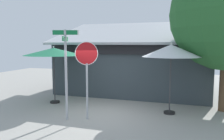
{
  "coord_description": "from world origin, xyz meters",
  "views": [
    {
      "loc": [
        3.11,
        -8.16,
        2.7
      ],
      "look_at": [
        0.11,
        1.2,
        1.6
      ],
      "focal_mm": 36.4,
      "sensor_mm": 36.0,
      "label": 1
    }
  ],
  "objects_px": {
    "stop_sign": "(87,65)",
    "patio_umbrella_ivory_center": "(171,51)",
    "street_sign_post": "(66,66)",
    "patio_umbrella_forest_green_left": "(54,52)"
  },
  "relations": [
    {
      "from": "stop_sign",
      "to": "patio_umbrella_ivory_center",
      "type": "height_order",
      "value": "stop_sign"
    },
    {
      "from": "stop_sign",
      "to": "patio_umbrella_ivory_center",
      "type": "xyz_separation_m",
      "value": [
        2.8,
        1.59,
        0.47
      ]
    },
    {
      "from": "patio_umbrella_forest_green_left",
      "to": "street_sign_post",
      "type": "bearing_deg",
      "value": -48.54
    },
    {
      "from": "street_sign_post",
      "to": "stop_sign",
      "type": "bearing_deg",
      "value": 19.99
    },
    {
      "from": "patio_umbrella_forest_green_left",
      "to": "patio_umbrella_ivory_center",
      "type": "distance_m",
      "value": 5.2
    },
    {
      "from": "stop_sign",
      "to": "patio_umbrella_forest_green_left",
      "type": "bearing_deg",
      "value": 145.01
    },
    {
      "from": "street_sign_post",
      "to": "patio_umbrella_forest_green_left",
      "type": "bearing_deg",
      "value": 131.46
    },
    {
      "from": "stop_sign",
      "to": "patio_umbrella_forest_green_left",
      "type": "relative_size",
      "value": 1.05
    },
    {
      "from": "street_sign_post",
      "to": "stop_sign",
      "type": "distance_m",
      "value": 0.74
    },
    {
      "from": "street_sign_post",
      "to": "patio_umbrella_ivory_center",
      "type": "xyz_separation_m",
      "value": [
        3.5,
        1.84,
        0.49
      ]
    }
  ]
}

